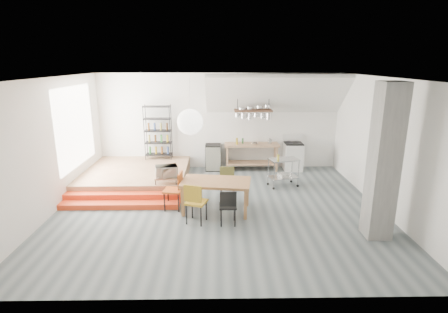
{
  "coord_description": "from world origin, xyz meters",
  "views": [
    {
      "loc": [
        -0.01,
        -8.14,
        3.56
      ],
      "look_at": [
        0.14,
        0.8,
        1.11
      ],
      "focal_mm": 28.0,
      "sensor_mm": 36.0,
      "label": 1
    }
  ],
  "objects_px": {
    "stove": "(293,156)",
    "mini_fridge": "(213,157)",
    "dining_table": "(216,184)",
    "rolling_cart": "(283,169)"
  },
  "relations": [
    {
      "from": "dining_table",
      "to": "mini_fridge",
      "type": "height_order",
      "value": "mini_fridge"
    },
    {
      "from": "mini_fridge",
      "to": "stove",
      "type": "bearing_deg",
      "value": -0.94
    },
    {
      "from": "rolling_cart",
      "to": "mini_fridge",
      "type": "distance_m",
      "value": 2.65
    },
    {
      "from": "stove",
      "to": "dining_table",
      "type": "distance_m",
      "value": 4.23
    },
    {
      "from": "dining_table",
      "to": "rolling_cart",
      "type": "relative_size",
      "value": 1.88
    },
    {
      "from": "stove",
      "to": "mini_fridge",
      "type": "distance_m",
      "value": 2.69
    },
    {
      "from": "stove",
      "to": "dining_table",
      "type": "xyz_separation_m",
      "value": [
        -2.57,
        -3.36,
        0.21
      ]
    },
    {
      "from": "stove",
      "to": "rolling_cart",
      "type": "distance_m",
      "value": 1.72
    },
    {
      "from": "dining_table",
      "to": "mini_fridge",
      "type": "distance_m",
      "value": 3.41
    },
    {
      "from": "rolling_cart",
      "to": "mini_fridge",
      "type": "xyz_separation_m",
      "value": [
        -2.07,
        1.65,
        -0.1
      ]
    }
  ]
}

